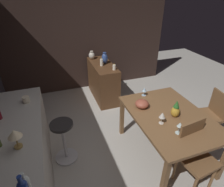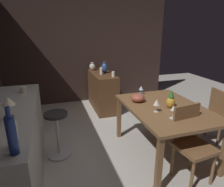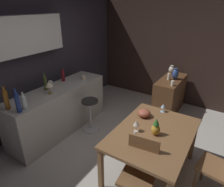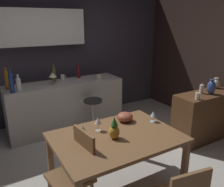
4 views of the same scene
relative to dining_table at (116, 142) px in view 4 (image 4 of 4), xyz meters
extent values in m
plane|color=#B7B2A8|center=(0.11, 0.46, -0.66)|extent=(9.00, 9.00, 0.00)
cube|color=#38333D|center=(0.11, 2.56, 0.64)|extent=(5.20, 0.10, 2.60)
cube|color=white|center=(-0.19, 2.44, 1.19)|extent=(1.70, 0.32, 0.64)
cube|color=#33231E|center=(2.66, 0.76, 0.64)|extent=(0.10, 4.40, 2.60)
cube|color=brown|center=(0.00, 0.00, 0.06)|extent=(1.38, 0.99, 0.04)
cube|color=brown|center=(-0.64, 0.44, -0.31)|extent=(0.06, 0.06, 0.70)
cube|color=brown|center=(0.64, 0.44, -0.31)|extent=(0.06, 0.06, 0.70)
cube|color=brown|center=(0.64, -0.44, -0.31)|extent=(0.06, 0.06, 0.70)
cube|color=#B2ADA3|center=(0.10, 1.97, -0.21)|extent=(2.10, 0.60, 0.90)
cube|color=#56351E|center=(1.97, 0.37, -0.25)|extent=(1.10, 0.44, 0.82)
cube|color=brown|center=(-0.58, -0.05, -0.22)|extent=(0.44, 0.44, 0.04)
cube|color=brown|center=(-0.40, -0.03, 0.02)|extent=(0.07, 0.38, 0.47)
cylinder|color=brown|center=(-0.44, 0.13, -0.45)|extent=(0.04, 0.04, 0.43)
cylinder|color=#262323|center=(0.41, 1.45, -0.02)|extent=(0.32, 0.32, 0.04)
cylinder|color=silver|center=(0.41, 1.45, -0.34)|extent=(0.04, 0.04, 0.62)
cylinder|color=silver|center=(0.41, 1.45, -0.65)|extent=(0.34, 0.34, 0.03)
cylinder|color=silver|center=(0.60, 0.09, 0.08)|extent=(0.07, 0.07, 0.00)
cylinder|color=silver|center=(0.60, 0.09, 0.12)|extent=(0.01, 0.01, 0.07)
cone|color=silver|center=(0.60, 0.09, 0.19)|extent=(0.07, 0.07, 0.07)
cylinder|color=silver|center=(-0.35, 0.12, 0.08)|extent=(0.07, 0.07, 0.00)
cylinder|color=silver|center=(-0.35, 0.12, 0.13)|extent=(0.01, 0.01, 0.10)
cone|color=silver|center=(-0.35, 0.12, 0.21)|extent=(0.07, 0.07, 0.06)
cylinder|color=silver|center=(-0.12, 0.21, 0.08)|extent=(0.06, 0.06, 0.00)
cylinder|color=silver|center=(-0.12, 0.21, 0.13)|extent=(0.01, 0.01, 0.09)
cone|color=silver|center=(-0.12, 0.21, 0.21)|extent=(0.08, 0.08, 0.08)
ellipsoid|color=gold|center=(-0.05, -0.04, 0.15)|extent=(0.12, 0.12, 0.15)
cone|color=#2D6B28|center=(-0.05, -0.04, 0.28)|extent=(0.08, 0.08, 0.10)
ellipsoid|color=#9E4C38|center=(0.30, 0.28, 0.14)|extent=(0.20, 0.20, 0.12)
cylinder|color=silver|center=(-0.71, 1.77, 0.33)|extent=(0.07, 0.07, 0.19)
sphere|color=silver|center=(-0.71, 1.77, 0.43)|extent=(0.07, 0.07, 0.07)
cylinder|color=silver|center=(-0.71, 1.77, 0.48)|extent=(0.03, 0.03, 0.06)
cylinder|color=#475623|center=(-0.05, 2.08, 0.36)|extent=(0.06, 0.06, 0.24)
sphere|color=#475623|center=(-0.05, 2.08, 0.48)|extent=(0.06, 0.06, 0.06)
cylinder|color=#475623|center=(-0.05, 2.08, 0.54)|extent=(0.03, 0.03, 0.07)
cylinder|color=maroon|center=(0.45, 2.14, 0.33)|extent=(0.07, 0.07, 0.19)
sphere|color=maroon|center=(0.45, 2.14, 0.43)|extent=(0.07, 0.07, 0.07)
cylinder|color=maroon|center=(0.45, 2.14, 0.48)|extent=(0.03, 0.03, 0.05)
cylinder|color=#8C5114|center=(-0.85, 1.99, 0.37)|extent=(0.07, 0.07, 0.27)
sphere|color=#8C5114|center=(-0.85, 1.99, 0.51)|extent=(0.07, 0.07, 0.07)
cylinder|color=#8C5114|center=(-0.85, 1.99, 0.56)|extent=(0.03, 0.03, 0.06)
cylinder|color=navy|center=(-0.81, 1.76, 0.38)|extent=(0.07, 0.07, 0.28)
sphere|color=navy|center=(-0.81, 1.76, 0.51)|extent=(0.07, 0.07, 0.07)
cylinder|color=navy|center=(-0.81, 1.76, 0.57)|extent=(0.03, 0.03, 0.07)
cylinder|color=beige|center=(0.73, 1.84, 0.28)|extent=(0.09, 0.09, 0.09)
torus|color=beige|center=(0.79, 1.84, 0.29)|extent=(0.05, 0.01, 0.05)
cylinder|color=white|center=(0.14, 2.17, 0.28)|extent=(0.07, 0.07, 0.09)
torus|color=white|center=(0.18, 2.17, 0.29)|extent=(0.05, 0.01, 0.05)
cylinder|color=#A58447|center=(-0.13, 1.89, 0.25)|extent=(0.08, 0.08, 0.02)
cylinder|color=#A58447|center=(-0.13, 1.89, 0.32)|extent=(0.02, 0.02, 0.12)
cone|color=beige|center=(-0.13, 1.89, 0.42)|extent=(0.14, 0.14, 0.08)
cylinder|color=white|center=(1.89, 0.42, 0.23)|extent=(0.06, 0.06, 0.15)
ellipsoid|color=yellow|center=(1.89, 0.42, 0.32)|extent=(0.01, 0.01, 0.03)
cylinder|color=white|center=(1.59, 0.24, 0.21)|extent=(0.06, 0.06, 0.11)
ellipsoid|color=yellow|center=(1.59, 0.24, 0.28)|extent=(0.01, 0.01, 0.03)
ellipsoid|color=#334C8C|center=(1.99, 0.31, 0.27)|extent=(0.14, 0.14, 0.23)
cylinder|color=#334C8C|center=(1.99, 0.31, 0.40)|extent=(0.07, 0.07, 0.02)
ellipsoid|color=beige|center=(2.37, 0.50, 0.24)|extent=(0.14, 0.14, 0.17)
cylinder|color=beige|center=(2.37, 0.50, 0.33)|extent=(0.08, 0.08, 0.02)
camera|label=1|loc=(-1.72, 1.46, 1.63)|focal=30.05mm
camera|label=2|loc=(-2.19, 1.46, 1.10)|focal=31.90mm
camera|label=3|loc=(-2.19, -0.72, 1.68)|focal=31.63mm
camera|label=4|loc=(-1.22, -1.98, 1.31)|focal=37.16mm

